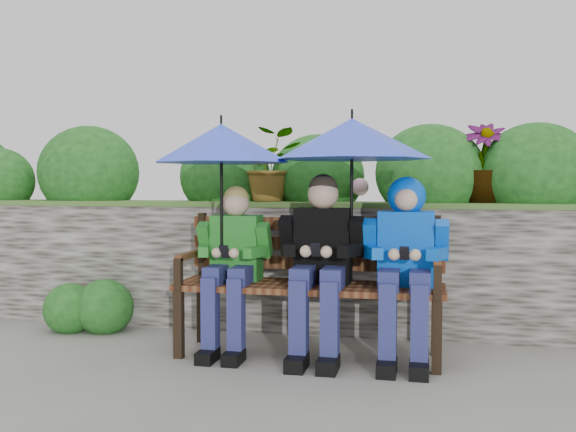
% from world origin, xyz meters
% --- Properties ---
extents(ground, '(60.00, 60.00, 0.00)m').
position_xyz_m(ground, '(0.00, 0.00, 0.00)').
color(ground, slate).
rests_on(ground, ground).
extents(garden_backdrop, '(8.00, 2.86, 1.72)m').
position_xyz_m(garden_backdrop, '(0.01, 1.60, 0.62)').
color(garden_backdrop, '#2D2924').
rests_on(garden_backdrop, ground).
extents(park_bench, '(1.82, 0.53, 0.96)m').
position_xyz_m(park_bench, '(0.17, 0.05, 0.55)').
color(park_bench, black).
rests_on(park_bench, ground).
extents(boy_left, '(0.51, 0.59, 1.16)m').
position_xyz_m(boy_left, '(-0.36, -0.04, 0.65)').
color(boy_left, '#1B5920').
rests_on(boy_left, ground).
extents(boy_middle, '(0.57, 0.66, 1.24)m').
position_xyz_m(boy_middle, '(0.26, -0.04, 0.69)').
color(boy_middle, black).
rests_on(boy_middle, ground).
extents(boy_right, '(0.55, 0.67, 1.22)m').
position_xyz_m(boy_right, '(0.82, -0.03, 0.73)').
color(boy_right, blue).
rests_on(boy_right, ground).
extents(umbrella_left, '(0.96, 0.96, 0.94)m').
position_xyz_m(umbrella_left, '(-0.44, -0.03, 1.45)').
color(umbrella_left, blue).
rests_on(umbrella_left, ground).
extents(umbrella_right, '(1.06, 1.06, 0.94)m').
position_xyz_m(umbrella_right, '(0.45, 0.02, 1.48)').
color(umbrella_right, blue).
rests_on(umbrella_right, ground).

